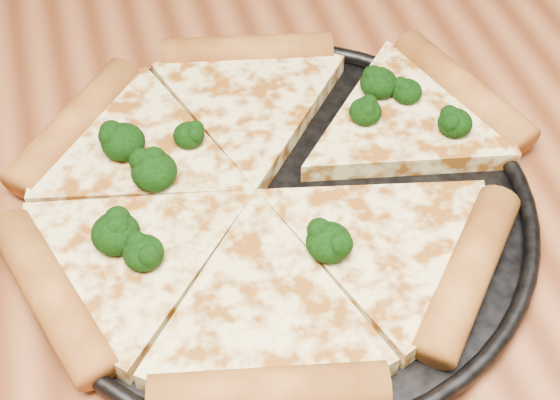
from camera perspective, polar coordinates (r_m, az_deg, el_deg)
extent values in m
cube|color=brown|center=(0.55, -1.12, -4.12)|extent=(1.20, 0.90, 0.04)
cylinder|color=black|center=(0.54, 0.00, -0.90)|extent=(0.32, 0.32, 0.01)
torus|color=black|center=(0.54, 0.00, -0.42)|extent=(0.33, 0.33, 0.01)
cylinder|color=#B36D2C|center=(0.62, 12.48, 7.39)|extent=(0.07, 0.13, 0.03)
cylinder|color=#B36D2C|center=(0.64, -2.25, 10.15)|extent=(0.13, 0.05, 0.03)
cylinder|color=#B36D2C|center=(0.60, -13.98, 5.06)|extent=(0.11, 0.11, 0.03)
cylinder|color=#B36D2C|center=(0.51, -15.52, -6.27)|extent=(0.07, 0.13, 0.03)
cylinder|color=#B36D2C|center=(0.45, -0.77, -13.10)|extent=(0.13, 0.05, 0.03)
cylinder|color=#B36D2C|center=(0.51, 12.87, -4.83)|extent=(0.11, 0.11, 0.03)
ellipsoid|color=black|center=(0.60, 8.75, 7.40)|extent=(0.02, 0.02, 0.02)
ellipsoid|color=black|center=(0.60, 6.82, 8.00)|extent=(0.03, 0.03, 0.02)
ellipsoid|color=black|center=(0.50, -9.39, -3.61)|extent=(0.02, 0.02, 0.02)
ellipsoid|color=black|center=(0.56, -6.31, 4.46)|extent=(0.02, 0.02, 0.02)
ellipsoid|color=black|center=(0.50, 3.39, -2.93)|extent=(0.03, 0.03, 0.02)
ellipsoid|color=black|center=(0.58, 11.96, 5.21)|extent=(0.02, 0.02, 0.02)
ellipsoid|color=black|center=(0.58, 5.90, 6.08)|extent=(0.02, 0.02, 0.02)
ellipsoid|color=black|center=(0.56, -10.76, 3.96)|extent=(0.03, 0.03, 0.02)
ellipsoid|color=black|center=(0.54, -8.67, 1.97)|extent=(0.03, 0.03, 0.02)
ellipsoid|color=black|center=(0.51, -11.25, -2.28)|extent=(0.03, 0.03, 0.02)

